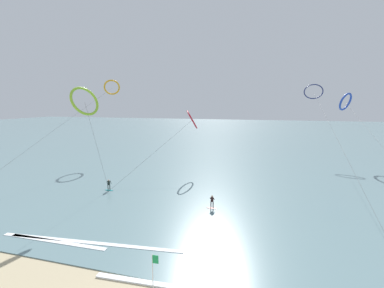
# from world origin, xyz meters

# --- Properties ---
(sea_water) EXTENTS (400.00, 200.00, 0.08)m
(sea_water) POSITION_xyz_m (0.00, 104.03, 0.04)
(sea_water) COLOR slate
(sea_water) RESTS_ON ground
(surfer_coral) EXTENTS (1.40, 0.58, 1.70)m
(surfer_coral) POSITION_xyz_m (2.76, 18.48, 0.82)
(surfer_coral) COLOR #EA7260
(surfer_coral) RESTS_ON ground
(surfer_teal) EXTENTS (1.40, 0.73, 1.70)m
(surfer_teal) POSITION_xyz_m (-13.60, 21.09, 0.82)
(surfer_teal) COLOR teal
(surfer_teal) RESTS_ON ground
(kite_navy) EXTENTS (4.85, 52.86, 17.96)m
(kite_navy) POSITION_xyz_m (20.19, 58.59, 15.99)
(kite_navy) COLOR navy
(kite_navy) RESTS_ON ground
(kite_cobalt) EXTENTS (4.12, 48.94, 15.58)m
(kite_cobalt) POSITION_xyz_m (26.34, 54.48, 13.49)
(kite_cobalt) COLOR #2647B7
(kite_cobalt) RESTS_ON ground
(kite_lime) EXTENTS (3.16, 4.81, 15.42)m
(kite_lime) POSITION_xyz_m (-15.03, 18.61, 13.41)
(kite_lime) COLOR #8CC62D
(kite_lime) RESTS_ON ground
(kite_crimson) EXTENTS (10.25, 18.62, 11.81)m
(kite_crimson) POSITION_xyz_m (-5.02, 37.39, 9.95)
(kite_crimson) COLOR red
(kite_crimson) RESTS_ON ground
(kite_amber) EXTENTS (4.27, 42.18, 18.97)m
(kite_amber) POSITION_xyz_m (-28.15, 46.34, 17.05)
(kite_amber) COLOR orange
(kite_amber) RESTS_ON ground
(beach_flag) EXTENTS (0.47, 0.06, 2.95)m
(beach_flag) POSITION_xyz_m (1.68, 2.90, 1.96)
(beach_flag) COLOR silver
(beach_flag) RESTS_ON ground
(wave_crest_mid) EXTENTS (10.46, 0.65, 0.12)m
(wave_crest_mid) POSITION_xyz_m (-9.90, 6.65, 0.06)
(wave_crest_mid) COLOR white
(wave_crest_mid) RESTS_ON ground
(wave_crest_far) EXTENTS (18.32, 2.17, 0.12)m
(wave_crest_far) POSITION_xyz_m (-6.94, 7.35, 0.06)
(wave_crest_far) COLOR white
(wave_crest_far) RESTS_ON ground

